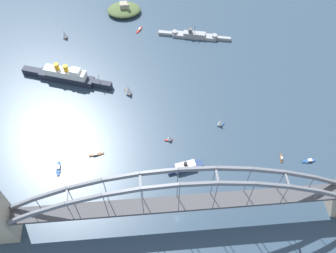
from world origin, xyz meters
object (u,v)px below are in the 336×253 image
naval_cruiser (194,35)px  small_boat_7 (309,161)px  small_boat_6 (64,34)px  small_boat_3 (128,90)px  fort_island_mid_harbor (124,10)px  harbor_ferry_steamer (186,167)px  small_boat_1 (139,30)px  harbor_arch_bridge (178,203)px  small_boat_4 (58,168)px  ocean_liner (66,76)px  small_boat_2 (220,123)px  small_boat_8 (169,138)px  small_boat_5 (96,155)px  small_boat_0 (281,158)px

naval_cruiser → small_boat_7: 176.04m
naval_cruiser → small_boat_6: naval_cruiser is taller
small_boat_3 → fort_island_mid_harbor: bearing=91.2°
naval_cruiser → fort_island_mid_harbor: bearing=146.9°
harbor_ferry_steamer → small_boat_1: (-30.48, 173.61, -1.91)m
harbor_arch_bridge → small_boat_4: bearing=151.2°
ocean_liner → small_boat_3: bearing=-20.6°
harbor_arch_bridge → small_boat_2: 96.90m
harbor_arch_bridge → small_boat_8: bearing=89.6°
fort_island_mid_harbor → small_boat_7: (147.26, -206.64, -3.42)m
fort_island_mid_harbor → small_boat_7: bearing=-54.5°
naval_cruiser → small_boat_1: (-56.76, 16.01, -1.93)m
small_boat_1 → naval_cruiser: bearing=-15.8°
naval_cruiser → small_boat_2: naval_cruiser is taller
small_boat_2 → small_boat_3: (-78.52, 43.23, 1.59)m
naval_cruiser → small_boat_5: size_ratio=6.04×
small_boat_2 → small_boat_7: (66.27, -42.09, -3.07)m
ocean_liner → small_boat_2: 151.79m
ocean_liner → small_boat_3: 62.52m
naval_cruiser → small_boat_5: (-98.32, -138.92, -1.97)m
ocean_liner → fort_island_mid_harbor: ocean_liner is taller
small_boat_2 → small_boat_6: size_ratio=0.79×
naval_cruiser → small_boat_2: 117.58m
harbor_ferry_steamer → small_boat_5: harbor_ferry_steamer is taller
ocean_liner → small_boat_7: (203.31, -107.29, -5.45)m
harbor_ferry_steamer → small_boat_2: bearing=49.2°
small_boat_5 → small_boat_0: bearing=-6.1°
small_boat_2 → small_boat_4: (-136.54, -32.14, -3.18)m
harbor_arch_bridge → small_boat_1: 217.90m
small_boat_7 → small_boat_8: size_ratio=1.60×
small_boat_4 → small_boat_6: bearing=92.6°
small_boat_7 → small_boat_8: 115.51m
harbor_ferry_steamer → small_boat_4: 102.09m
naval_cruiser → fort_island_mid_harbor: (-72.47, 47.29, 1.57)m
harbor_arch_bridge → small_boat_4: (-90.77, 49.96, -26.76)m
small_boat_1 → small_boat_6: (-78.37, -5.71, 4.16)m
small_boat_1 → small_boat_4: small_boat_1 is taller
harbor_ferry_steamer → fort_island_mid_harbor: bearing=102.7°
small_boat_4 → small_boat_8: small_boat_8 is taller
small_boat_3 → small_boat_7: size_ratio=1.03×
small_boat_0 → small_boat_5: (-151.25, 16.17, -0.17)m
ocean_liner → small_boat_5: bearing=-70.8°
small_boat_5 → small_boat_7: small_boat_7 is taller
small_boat_0 → small_boat_1: bearing=122.7°
ocean_liner → small_boat_6: size_ratio=8.23×
small_boat_1 → small_boat_6: bearing=-175.8°
ocean_liner → small_boat_1: bearing=43.5°
naval_cruiser → fort_island_mid_harbor: naval_cruiser is taller
small_boat_7 → harbor_arch_bridge: bearing=-160.3°
small_boat_0 → small_boat_6: 250.47m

